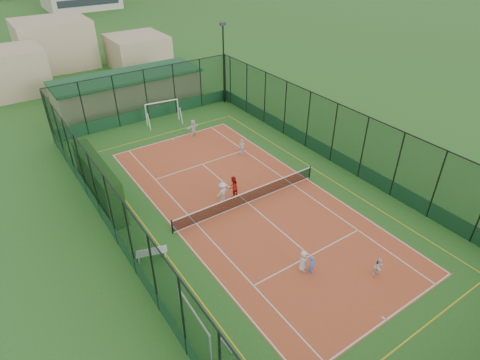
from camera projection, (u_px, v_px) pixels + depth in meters
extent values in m
plane|color=#2E6221|center=(248.00, 203.00, 28.06)|extent=(300.00, 300.00, 0.00)
cube|color=#A23C24|center=(248.00, 203.00, 28.06)|extent=(11.17, 23.97, 0.01)
cube|color=black|center=(99.00, 182.00, 27.36)|extent=(1.11, 7.37, 3.22)
imported|color=white|center=(303.00, 261.00, 22.32)|extent=(0.78, 0.73, 1.34)
imported|color=#5484EE|center=(312.00, 265.00, 22.08)|extent=(0.53, 0.43, 1.25)
imported|color=white|center=(379.00, 267.00, 22.00)|extent=(0.59, 0.46, 1.21)
imported|color=silver|center=(222.00, 192.00, 27.86)|extent=(1.05, 0.74, 1.48)
imported|color=white|center=(242.00, 147.00, 33.51)|extent=(0.86, 0.47, 1.39)
imported|color=white|center=(193.00, 128.00, 36.48)|extent=(1.45, 0.69, 1.50)
imported|color=#AE1312|center=(233.00, 187.00, 28.26)|extent=(0.95, 0.84, 1.64)
sphere|color=#CCE033|center=(215.00, 200.00, 28.31)|extent=(0.07, 0.07, 0.07)
sphere|color=#CCE033|center=(197.00, 207.00, 27.62)|extent=(0.07, 0.07, 0.07)
sphere|color=#CCE033|center=(204.00, 214.00, 26.89)|extent=(0.07, 0.07, 0.07)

